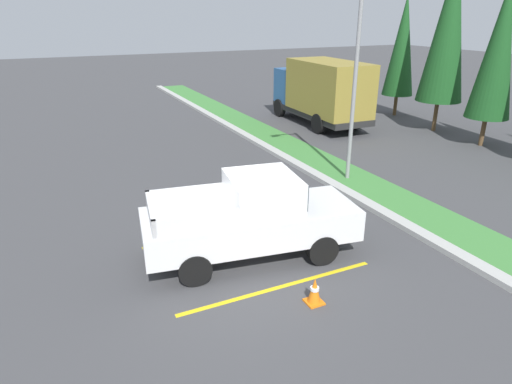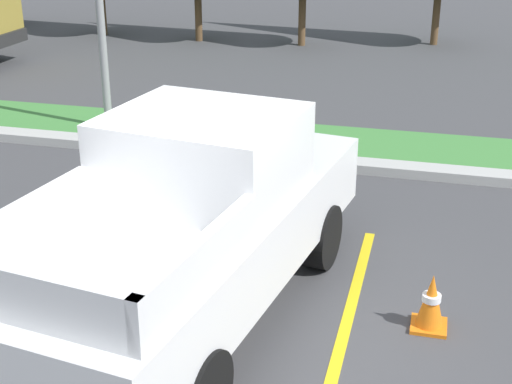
{
  "view_description": "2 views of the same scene",
  "coord_description": "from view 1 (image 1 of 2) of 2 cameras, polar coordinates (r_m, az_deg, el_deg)",
  "views": [
    {
      "loc": [
        8.82,
        -3.78,
        5.7
      ],
      "look_at": [
        -0.83,
        0.83,
        1.4
      ],
      "focal_mm": 31.4,
      "sensor_mm": 36.0,
      "label": 1
    },
    {
      "loc": [
        2.13,
        -5.88,
        4.15
      ],
      "look_at": [
        0.28,
        1.31,
        1.05
      ],
      "focal_mm": 51.95,
      "sensor_mm": 36.0,
      "label": 2
    }
  ],
  "objects": [
    {
      "name": "ground_plane",
      "position": [
        11.16,
        -2.04,
        -8.8
      ],
      "size": [
        120.0,
        120.0,
        0.0
      ],
      "primitive_type": "plane",
      "color": "#424244"
    },
    {
      "name": "parking_line_near",
      "position": [
        12.65,
        -3.63,
        -4.89
      ],
      "size": [
        0.12,
        4.8,
        0.01
      ],
      "primitive_type": "cube",
      "color": "yellow",
      "rests_on": "ground"
    },
    {
      "name": "parking_line_far",
      "position": [
        10.22,
        3.08,
        -11.99
      ],
      "size": [
        0.12,
        4.8,
        0.01
      ],
      "primitive_type": "cube",
      "color": "yellow",
      "rests_on": "ground"
    },
    {
      "name": "curb_strip",
      "position": [
        13.66,
        17.59,
        -3.5
      ],
      "size": [
        56.0,
        0.4,
        0.15
      ],
      "primitive_type": "cube",
      "color": "#B2B2AD",
      "rests_on": "ground"
    },
    {
      "name": "grass_median",
      "position": [
        14.41,
        20.81,
        -2.78
      ],
      "size": [
        56.0,
        1.8,
        0.06
      ],
      "primitive_type": "cube",
      "color": "#42843D",
      "rests_on": "ground"
    },
    {
      "name": "pickup_truck_main",
      "position": [
        10.93,
        -0.43,
        -3.32
      ],
      "size": [
        2.66,
        5.45,
        2.1
      ],
      "color": "black",
      "rests_on": "ground"
    },
    {
      "name": "cargo_truck_distant",
      "position": [
        24.63,
        8.35,
        12.7
      ],
      "size": [
        6.87,
        2.68,
        3.4
      ],
      "color": "black",
      "rests_on": "ground"
    },
    {
      "name": "street_light",
      "position": [
        15.8,
        12.17,
        15.24
      ],
      "size": [
        0.24,
        1.49,
        6.88
      ],
      "color": "gray",
      "rests_on": "ground"
    },
    {
      "name": "cypress_tree_leftmost",
      "position": [
        27.78,
        18.14,
        17.3
      ],
      "size": [
        1.74,
        1.74,
        6.71
      ],
      "color": "brown",
      "rests_on": "ground"
    },
    {
      "name": "cypress_tree_left_inner",
      "position": [
        24.54,
        23.34,
        18.7
      ],
      "size": [
        2.22,
        2.22,
        8.54
      ],
      "color": "brown",
      "rests_on": "ground"
    },
    {
      "name": "cypress_tree_center",
      "position": [
        22.51,
        28.55,
        15.74
      ],
      "size": [
        1.88,
        1.88,
        7.23
      ],
      "color": "brown",
      "rests_on": "ground"
    },
    {
      "name": "traffic_cone",
      "position": [
        9.65,
        7.47,
        -12.4
      ],
      "size": [
        0.36,
        0.36,
        0.6
      ],
      "color": "orange",
      "rests_on": "ground"
    }
  ]
}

